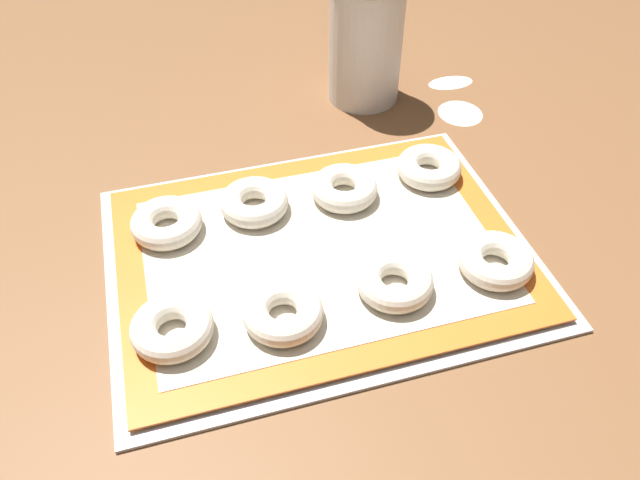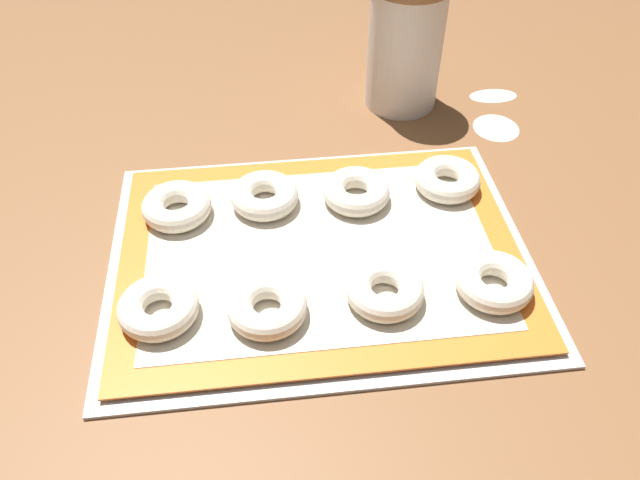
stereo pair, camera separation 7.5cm
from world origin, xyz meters
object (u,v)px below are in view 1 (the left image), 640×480
(bagel_back_far_left, at_px, (166,223))
(bagel_front_far_right, at_px, (496,261))
(flour_canister, at_px, (366,37))
(baking_tray, at_px, (320,253))
(bagel_front_mid_left, at_px, (283,312))
(bagel_front_far_left, at_px, (172,328))
(bagel_back_mid_left, at_px, (254,202))
(bagel_front_mid_right, at_px, (395,281))
(bagel_back_far_right, at_px, (429,167))
(bagel_back_mid_right, at_px, (344,188))

(bagel_back_far_left, bearing_deg, bagel_front_far_right, -25.40)
(bagel_front_far_right, xyz_separation_m, flour_canister, (-0.01, 0.36, 0.06))
(baking_tray, distance_m, bagel_front_mid_left, 0.10)
(baking_tray, xyz_separation_m, bagel_back_far_left, (-0.15, 0.07, 0.02))
(bagel_front_far_left, height_order, bagel_back_mid_left, same)
(bagel_front_mid_left, bearing_deg, flour_canister, 60.99)
(bagel_front_mid_left, distance_m, bagel_front_far_right, 0.22)
(bagel_front_mid_right, xyz_separation_m, bagel_back_far_right, (0.10, 0.16, 0.00))
(bagel_front_mid_right, xyz_separation_m, bagel_back_far_left, (-0.20, 0.14, 0.00))
(bagel_front_far_left, height_order, bagel_back_far_right, same)
(bagel_front_far_right, bearing_deg, bagel_front_far_left, 179.07)
(bagel_front_mid_left, relative_size, bagel_back_far_left, 1.00)
(bagel_back_far_left, xyz_separation_m, bagel_back_mid_left, (0.10, 0.01, 0.00))
(bagel_back_mid_right, xyz_separation_m, bagel_back_far_right, (0.11, 0.01, 0.00))
(bagel_back_far_left, distance_m, flour_canister, 0.37)
(baking_tray, height_order, bagel_front_mid_right, bagel_front_mid_right)
(bagel_front_mid_right, height_order, bagel_back_mid_left, same)
(bagel_front_mid_right, relative_size, flour_canister, 0.43)
(bagel_front_far_right, bearing_deg, bagel_back_far_left, 154.60)
(flour_canister, bearing_deg, bagel_back_far_right, -87.13)
(bagel_front_mid_right, height_order, bagel_back_mid_right, same)
(bagel_front_far_left, xyz_separation_m, flour_canister, (0.30, 0.36, 0.06))
(bagel_front_far_left, height_order, bagel_back_mid_right, same)
(bagel_back_mid_left, bearing_deg, baking_tray, -55.53)
(bagel_front_far_right, height_order, bagel_back_far_right, same)
(bagel_back_far_right, bearing_deg, bagel_back_far_left, -177.85)
(bagel_front_mid_left, xyz_separation_m, bagel_front_mid_right, (0.11, 0.01, 0.00))
(bagel_front_far_left, relative_size, bagel_back_far_right, 1.00)
(bagel_front_far_right, xyz_separation_m, bagel_back_far_right, (-0.00, 0.16, 0.00))
(bagel_back_mid_left, height_order, flour_canister, flour_canister)
(bagel_back_far_right, bearing_deg, bagel_front_far_right, -88.56)
(baking_tray, xyz_separation_m, bagel_back_mid_left, (-0.05, 0.08, 0.02))
(bagel_front_mid_right, bearing_deg, baking_tray, 125.70)
(bagel_front_mid_right, relative_size, bagel_back_far_left, 1.00)
(baking_tray, bearing_deg, bagel_back_far_left, 154.78)
(bagel_front_far_left, height_order, bagel_back_far_left, same)
(baking_tray, bearing_deg, bagel_back_mid_right, 55.85)
(bagel_front_mid_left, bearing_deg, bagel_back_mid_right, 54.95)
(bagel_front_mid_right, bearing_deg, bagel_back_mid_left, 125.08)
(baking_tray, xyz_separation_m, bagel_front_mid_right, (0.05, -0.07, 0.02))
(bagel_back_mid_left, bearing_deg, bagel_back_mid_right, -2.55)
(bagel_front_far_left, bearing_deg, bagel_back_mid_right, 34.63)
(bagel_front_mid_left, xyz_separation_m, bagel_back_far_left, (-0.09, 0.15, 0.00))
(bagel_front_far_left, relative_size, bagel_back_far_left, 1.00)
(bagel_front_mid_right, bearing_deg, bagel_back_far_left, 144.48)
(bagel_front_far_right, distance_m, bagel_back_mid_right, 0.18)
(baking_tray, bearing_deg, bagel_front_mid_right, -54.30)
(baking_tray, bearing_deg, bagel_front_far_left, -155.87)
(bagel_back_mid_right, height_order, flour_canister, flour_canister)
(bagel_front_far_left, bearing_deg, bagel_back_mid_left, 54.44)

